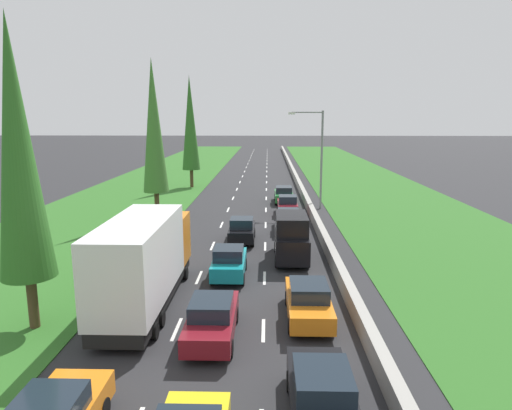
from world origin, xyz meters
name	(u,v)px	position (x,y,z in m)	size (l,w,h in m)	color
ground_plane	(254,179)	(0.00, 60.00, 0.00)	(300.00, 300.00, 0.00)	#28282B
grass_verge_left	(163,179)	(-12.65, 60.00, 0.02)	(14.00, 140.00, 0.04)	#2D6623
grass_verge_right	(358,179)	(14.35, 60.00, 0.02)	(14.00, 140.00, 0.04)	#2D6623
median_barrier	(295,176)	(5.70, 60.00, 0.42)	(0.44, 120.00, 0.85)	#9E9B93
lane_markings	(254,179)	(0.00, 60.00, 0.01)	(3.64, 116.00, 0.01)	white
black_sedan_right_lane	(322,395)	(3.43, 9.51, 0.81)	(1.82, 4.50, 1.64)	black
orange_sedan_right_lane	(308,301)	(3.63, 16.11, 0.81)	(1.82, 4.50, 1.64)	orange
black_van_right_lane	(291,237)	(3.31, 24.17, 1.40)	(1.96, 4.90, 2.82)	black
grey_sedan_right_lane	(288,220)	(3.46, 31.30, 0.81)	(1.82, 4.50, 1.64)	slate
maroon_sedan_centre_lane	(212,318)	(-0.22, 14.31, 0.81)	(1.82, 4.50, 1.64)	maroon
white_box_truck_left_lane	(145,260)	(-3.54, 17.24, 2.18)	(2.46, 9.40, 4.18)	black
maroon_hatchback_right_lane	(287,205)	(3.64, 37.06, 0.84)	(1.74, 3.90, 1.72)	maroon
green_sedan_right_lane	(284,195)	(3.50, 42.68, 0.81)	(1.82, 4.50, 1.64)	#237A33
teal_hatchback_centre_lane	(229,262)	(-0.13, 21.09, 0.84)	(1.74, 3.90, 1.72)	teal
black_hatchback_centre_lane	(242,230)	(0.15, 28.08, 0.84)	(1.74, 3.90, 1.72)	black
poplar_tree_nearest	(18,151)	(-7.53, 15.00, 7.17)	(2.11, 2.11, 12.24)	#4C3823
poplar_tree_second	(154,126)	(-7.55, 35.81, 7.65)	(2.13, 2.13, 13.20)	#4C3823
poplar_tree_third	(190,123)	(-7.34, 52.40, 7.69)	(2.13, 2.13, 13.27)	#4C3823
street_light_mast	(318,152)	(6.49, 39.82, 5.23)	(3.20, 0.28, 9.00)	gray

